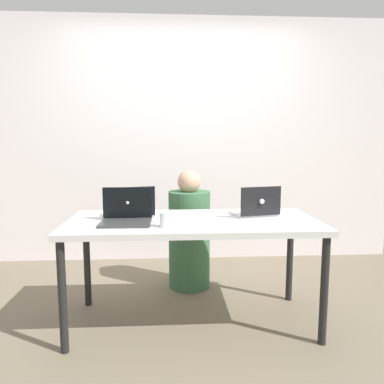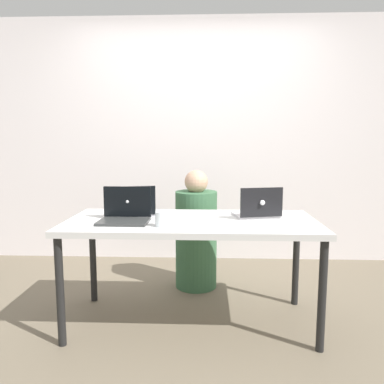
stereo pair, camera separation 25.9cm
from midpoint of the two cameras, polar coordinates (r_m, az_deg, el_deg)
ground_plane at (r=2.80m, az=-2.71°, el=-19.23°), size 12.00×12.00×0.00m
back_wall at (r=4.01m, az=-3.11°, el=7.72°), size 4.50×0.10×2.53m
desk at (r=2.56m, az=-2.81°, el=-5.66°), size 1.69×0.77×0.74m
person_at_center at (r=3.26m, az=-2.71°, el=-6.67°), size 0.44×0.44×1.03m
laptop_back_left at (r=2.69m, az=-12.44°, el=-2.76°), size 0.40×0.31×0.22m
laptop_back_right at (r=2.68m, az=7.03°, el=-2.67°), size 0.34×0.29×0.22m
laptop_front_left at (r=2.49m, az=-12.95°, el=-3.57°), size 0.33×0.27×0.23m
water_glass_left at (r=2.34m, az=-7.23°, el=-4.40°), size 0.07×0.07×0.09m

